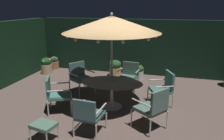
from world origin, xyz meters
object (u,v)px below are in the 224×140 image
Objects in this scene: patio_chair_north at (80,75)px; potted_plant_back_right at (54,63)px; patio_chair_southwest at (129,74)px; potted_plant_right_far at (139,71)px; patio_chair_east at (88,114)px; patio_chair_northeast at (56,92)px; potted_plant_right_near at (47,66)px; potted_plant_left_near at (115,68)px; patio_umbrella at (112,24)px; patio_chair_southeast at (153,106)px; ottoman_footrest at (44,126)px; patio_chair_south at (164,86)px; patio_dining_table at (112,87)px.

potted_plant_back_right is (-2.29, 2.35, -0.31)m from patio_chair_north.
potted_plant_right_far is at bearing 82.87° from patio_chair_southwest.
patio_chair_north reaches higher than potted_plant_back_right.
patio_chair_north is 1.10× the size of patio_chair_east.
patio_chair_northeast is at bearing -93.52° from patio_chair_north.
patio_chair_northeast is 3.70m from potted_plant_right_near.
patio_umbrella is at bearing -77.38° from potted_plant_left_near.
potted_plant_right_far is 0.77× the size of potted_plant_left_near.
patio_chair_east is 0.98× the size of patio_chair_southwest.
patio_chair_north is 3.05m from patio_chair_southeast.
patio_umbrella reaches higher than potted_plant_left_near.
patio_chair_southwest is at bearing -13.37° from potted_plant_right_near.
potted_plant_right_far is at bearing -0.50° from potted_plant_left_near.
ottoman_footrest is at bearing -116.51° from patio_umbrella.
patio_chair_east is 1.36× the size of potted_plant_left_near.
patio_umbrella is at bearing -97.62° from patio_chair_southwest.
potted_plant_left_near is at bearing 122.36° from patio_chair_southwest.
ottoman_footrest is at bearing -153.89° from patio_chair_east.
patio_chair_southeast is 4.17m from potted_plant_left_near.
patio_chair_southwest is at bearing 113.18° from patio_chair_southeast.
patio_umbrella reaches higher than patio_chair_south.
patio_umbrella reaches higher than patio_chair_southeast.
patio_chair_southwest is at bearing -97.13° from potted_plant_right_far.
patio_umbrella is at bearing 63.49° from ottoman_footrest.
patio_chair_southeast is at bearing 25.03° from ottoman_footrest.
potted_plant_right_near is at bearing 120.54° from ottoman_footrest.
patio_chair_southeast reaches higher than patio_chair_south.
potted_plant_right_near reaches higher than potted_plant_left_near.
potted_plant_right_near is (-2.13, 3.03, -0.20)m from patio_chair_northeast.
ottoman_footrest is at bearing -94.01° from potted_plant_left_near.
patio_chair_south is 1.73× the size of ottoman_footrest.
ottoman_footrest is 5.01m from potted_plant_right_near.
patio_chair_southwest reaches higher than patio_dining_table.
patio_chair_northeast is 1.37m from ottoman_footrest.
ottoman_footrest is (-1.16, -3.43, -0.21)m from patio_chair_southwest.
patio_chair_east is 3.03m from patio_chair_southwest.
potted_plant_back_right is 0.85× the size of potted_plant_left_near.
potted_plant_right_far is (1.75, 3.45, -0.27)m from patio_chair_northeast.
patio_umbrella is at bearing -41.33° from potted_plant_back_right.
patio_chair_north reaches higher than patio_chair_south.
patio_chair_south is at bearing -47.46° from potted_plant_left_near.
potted_plant_right_near is at bearing 131.06° from patio_chair_east.
patio_umbrella is 4.62× the size of potted_plant_back_right.
patio_chair_southeast is at bearing -96.29° from patio_chair_south.
patio_chair_north is 1.78× the size of potted_plant_back_right.
patio_chair_north is 2.73m from potted_plant_right_near.
patio_chair_northeast is 0.94× the size of patio_chair_southeast.
patio_chair_northeast is at bearing -116.89° from potted_plant_right_far.
potted_plant_right_far is 3.90m from potted_plant_right_near.
patio_chair_southeast is at bearing -33.99° from patio_chair_north.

